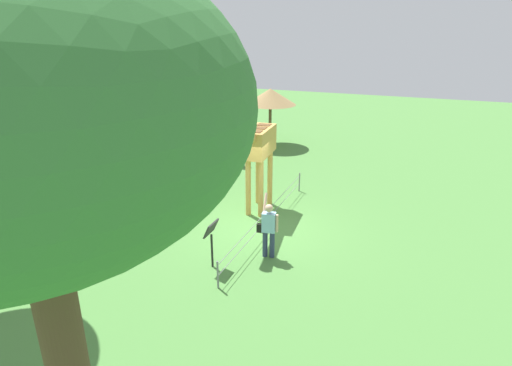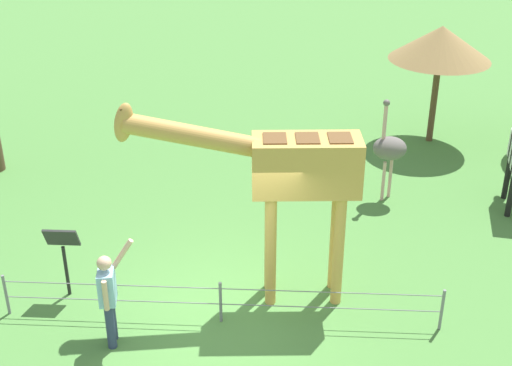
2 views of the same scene
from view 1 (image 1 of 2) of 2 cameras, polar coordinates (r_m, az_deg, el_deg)
The scene contains 11 objects.
ground_plane at distance 13.45m, azimuth 0.91°, elevation -6.08°, with size 60.00×60.00×0.00m, color #4C843D.
giraffe at distance 13.69m, azimuth 0.08°, elevation 4.80°, with size 3.86×0.82×3.52m.
visitor at distance 11.45m, azimuth 1.71°, elevation -6.03°, with size 0.57×0.58×1.76m.
zebra at distance 19.55m, azimuth -4.00°, elevation 6.04°, with size 0.63×1.83×1.66m.
ostrich at distance 17.37m, azimuth -8.38°, elevation 4.06°, with size 0.70×0.56×2.25m.
shade_hut_near at distance 19.99m, azimuth -14.57°, elevation 9.75°, with size 2.45×2.45×2.95m.
shade_hut_far at distance 22.39m, azimuth 1.97°, elevation 11.66°, with size 2.72×2.72×3.03m.
shade_hut_aside at distance 22.56m, azimuth -7.92°, elevation 12.36°, with size 3.06×3.06×3.39m.
tree_northeast at distance 3.66m, azimuth -29.73°, elevation 8.07°, with size 3.64×3.64×6.72m.
info_sign at distance 11.01m, azimuth -6.11°, elevation -7.02°, with size 0.56×0.21×1.32m.
wire_fence at distance 13.22m, azimuth 1.65°, elevation -4.64°, with size 7.05×0.05×0.75m.
Camera 1 is at (11.25, 4.30, 6.00)m, focal length 29.35 mm.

